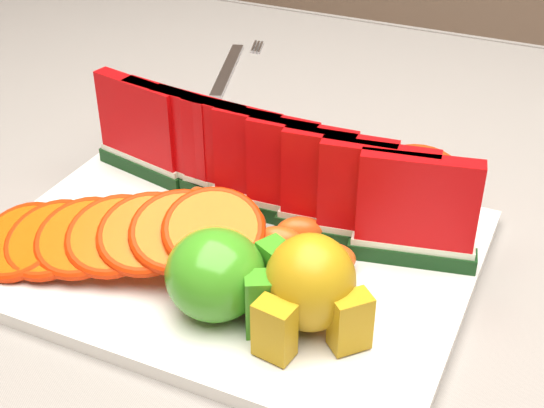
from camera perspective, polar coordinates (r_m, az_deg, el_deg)
The scene contains 10 objects.
table at distance 0.78m, azimuth 5.47°, elevation -7.15°, with size 1.40×0.90×0.75m.
tablecloth at distance 0.74m, azimuth 5.72°, elevation -3.43°, with size 1.53×1.03×0.20m.
platter at distance 0.65m, azimuth -3.03°, elevation -3.59°, with size 0.40×0.30×0.01m.
apple_cluster at distance 0.56m, azimuth -3.55°, elevation -5.49°, with size 0.10×0.09×0.07m.
pear_cluster at distance 0.54m, azimuth 2.92°, elevation -6.31°, with size 0.09×0.09×0.08m.
fork at distance 1.01m, azimuth -3.13°, elevation 10.22°, with size 0.06×0.19×0.00m.
watermelon_row at distance 0.66m, azimuth -0.48°, elevation 2.69°, with size 0.39×0.07×0.10m.
orange_fan_front at distance 0.62m, azimuth -11.77°, elevation -2.31°, with size 0.26×0.15×0.06m.
orange_fan_back at distance 0.73m, azimuth 1.93°, elevation 3.47°, with size 0.34×0.11×0.05m.
tangerine_segments at distance 0.65m, azimuth -2.25°, elevation -1.77°, with size 0.20×0.08×0.03m.
Camera 1 is at (0.18, -0.57, 1.15)m, focal length 50.00 mm.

